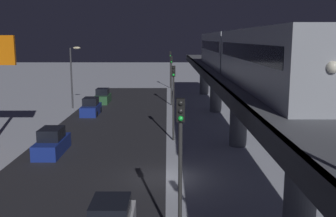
{
  "coord_description": "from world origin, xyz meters",
  "views": [
    {
      "loc": [
        -0.57,
        23.7,
        8.67
      ],
      "look_at": [
        -0.61,
        -10.6,
        2.54
      ],
      "focal_mm": 42.18,
      "sensor_mm": 36.0,
      "label": 1
    }
  ],
  "objects_px": {
    "subway_train": "(239,52)",
    "sedan_blue_2": "(52,143)",
    "traffic_light_far": "(171,73)",
    "traffic_light_distant": "(170,64)",
    "traffic_light_near": "(180,154)",
    "sedan_green": "(103,97)",
    "traffic_light_mid": "(173,92)",
    "sedan_blue": "(91,108)"
  },
  "relations": [
    {
      "from": "sedan_blue",
      "to": "traffic_light_distant",
      "type": "xyz_separation_m",
      "value": [
        -9.3,
        -24.56,
        3.41
      ]
    },
    {
      "from": "traffic_light_mid",
      "to": "traffic_light_far",
      "type": "relative_size",
      "value": 1.0
    },
    {
      "from": "traffic_light_mid",
      "to": "traffic_light_distant",
      "type": "bearing_deg",
      "value": -90.0
    },
    {
      "from": "subway_train",
      "to": "sedan_green",
      "type": "relative_size",
      "value": 9.09
    },
    {
      "from": "traffic_light_near",
      "to": "traffic_light_mid",
      "type": "height_order",
      "value": "same"
    },
    {
      "from": "subway_train",
      "to": "sedan_blue_2",
      "type": "relative_size",
      "value": 8.09
    },
    {
      "from": "sedan_green",
      "to": "traffic_light_mid",
      "type": "bearing_deg",
      "value": 114.99
    },
    {
      "from": "traffic_light_mid",
      "to": "traffic_light_distant",
      "type": "xyz_separation_m",
      "value": [
        0.0,
        -36.16,
        0.0
      ]
    },
    {
      "from": "sedan_green",
      "to": "traffic_light_near",
      "type": "distance_m",
      "value": 39.3
    },
    {
      "from": "subway_train",
      "to": "sedan_blue",
      "type": "xyz_separation_m",
      "value": [
        14.55,
        -12.48,
        -6.8
      ]
    },
    {
      "from": "traffic_light_near",
      "to": "subway_train",
      "type": "bearing_deg",
      "value": -106.98
    },
    {
      "from": "subway_train",
      "to": "traffic_light_near",
      "type": "height_order",
      "value": "subway_train"
    },
    {
      "from": "sedan_blue",
      "to": "traffic_light_distant",
      "type": "relative_size",
      "value": 0.65
    },
    {
      "from": "sedan_green",
      "to": "traffic_light_far",
      "type": "xyz_separation_m",
      "value": [
        -9.3,
        1.87,
        3.4
      ]
    },
    {
      "from": "traffic_light_near",
      "to": "sedan_blue_2",
      "type": "bearing_deg",
      "value": -56.68
    },
    {
      "from": "subway_train",
      "to": "sedan_green",
      "type": "bearing_deg",
      "value": -55.06
    },
    {
      "from": "sedan_blue",
      "to": "traffic_light_near",
      "type": "distance_m",
      "value": 31.29
    },
    {
      "from": "sedan_blue_2",
      "to": "traffic_light_distant",
      "type": "distance_m",
      "value": 41.3
    },
    {
      "from": "sedan_blue_2",
      "to": "traffic_light_distant",
      "type": "height_order",
      "value": "traffic_light_distant"
    },
    {
      "from": "traffic_light_near",
      "to": "traffic_light_distant",
      "type": "relative_size",
      "value": 1.0
    },
    {
      "from": "sedan_blue_2",
      "to": "subway_train",
      "type": "bearing_deg",
      "value": -168.16
    },
    {
      "from": "sedan_blue_2",
      "to": "traffic_light_mid",
      "type": "relative_size",
      "value": 0.71
    },
    {
      "from": "subway_train",
      "to": "traffic_light_mid",
      "type": "xyz_separation_m",
      "value": [
        5.25,
        -0.88,
        -3.39
      ]
    },
    {
      "from": "subway_train",
      "to": "sedan_blue",
      "type": "relative_size",
      "value": 8.81
    },
    {
      "from": "sedan_blue",
      "to": "subway_train",
      "type": "bearing_deg",
      "value": 139.39
    },
    {
      "from": "traffic_light_far",
      "to": "traffic_light_distant",
      "type": "distance_m",
      "value": 18.08
    },
    {
      "from": "sedan_blue_2",
      "to": "traffic_light_near",
      "type": "relative_size",
      "value": 0.71
    },
    {
      "from": "sedan_blue",
      "to": "traffic_light_far",
      "type": "relative_size",
      "value": 0.65
    },
    {
      "from": "traffic_light_mid",
      "to": "traffic_light_distant",
      "type": "height_order",
      "value": "same"
    },
    {
      "from": "sedan_blue_2",
      "to": "traffic_light_far",
      "type": "bearing_deg",
      "value": -112.9
    },
    {
      "from": "traffic_light_mid",
      "to": "sedan_blue",
      "type": "bearing_deg",
      "value": -51.28
    },
    {
      "from": "traffic_light_far",
      "to": "subway_train",
      "type": "bearing_deg",
      "value": 105.49
    },
    {
      "from": "sedan_blue",
      "to": "sedan_blue_2",
      "type": "xyz_separation_m",
      "value": [
        -0.0,
        15.53,
        0.01
      ]
    },
    {
      "from": "traffic_light_near",
      "to": "traffic_light_distant",
      "type": "distance_m",
      "value": 54.24
    },
    {
      "from": "traffic_light_near",
      "to": "traffic_light_mid",
      "type": "distance_m",
      "value": 18.08
    },
    {
      "from": "subway_train",
      "to": "traffic_light_far",
      "type": "relative_size",
      "value": 5.76
    },
    {
      "from": "subway_train",
      "to": "traffic_light_far",
      "type": "bearing_deg",
      "value": -74.51
    },
    {
      "from": "traffic_light_far",
      "to": "traffic_light_near",
      "type": "bearing_deg",
      "value": 90.0
    },
    {
      "from": "subway_train",
      "to": "traffic_light_mid",
      "type": "height_order",
      "value": "subway_train"
    },
    {
      "from": "sedan_blue",
      "to": "sedan_green",
      "type": "height_order",
      "value": "same"
    },
    {
      "from": "sedan_blue_2",
      "to": "sedan_green",
      "type": "bearing_deg",
      "value": -90.0
    },
    {
      "from": "subway_train",
      "to": "sedan_blue_2",
      "type": "xyz_separation_m",
      "value": [
        14.55,
        3.05,
        -6.79
      ]
    }
  ]
}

